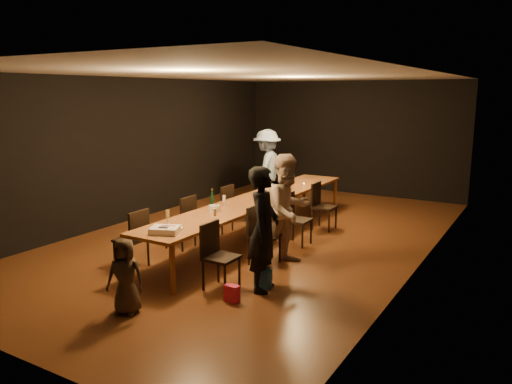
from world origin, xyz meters
The scene contains 30 objects.
ground centered at (0.00, 0.00, 0.00)m, with size 10.00×10.00×0.00m, color #482912.
room_shell centered at (0.00, 0.00, 2.08)m, with size 6.04×10.04×3.02m.
table centered at (0.00, 0.00, 0.70)m, with size 0.90×6.00×0.75m.
chair_right_0 centered at (0.85, -2.40, 0.47)m, with size 0.42×0.42×0.93m, color black, non-canonical shape.
chair_right_1 centered at (0.85, -1.20, 0.47)m, with size 0.42×0.42×0.93m, color black, non-canonical shape.
chair_right_2 centered at (0.85, 0.00, 0.47)m, with size 0.42×0.42×0.93m, color black, non-canonical shape.
chair_right_3 centered at (0.85, 1.20, 0.47)m, with size 0.42×0.42×0.93m, color black, non-canonical shape.
chair_left_0 centered at (-0.85, -2.40, 0.47)m, with size 0.42×0.42×0.93m, color black, non-canonical shape.
chair_left_1 centered at (-0.85, -1.20, 0.47)m, with size 0.42×0.42×0.93m, color black, non-canonical shape.
chair_left_2 centered at (-0.85, 0.00, 0.47)m, with size 0.42×0.42×0.93m, color black, non-canonical shape.
chair_left_3 centered at (-0.85, 1.20, 0.47)m, with size 0.42×0.42×0.93m, color black, non-canonical shape.
woman_birthday centered at (1.36, -2.12, 0.86)m, with size 0.63×0.41×1.72m, color black.
woman_tan centered at (1.15, -1.00, 0.88)m, with size 0.86×0.67×1.76m, color #CAAD97.
man_blue centered at (-1.15, 2.41, 0.92)m, with size 1.19×0.68×1.84m, color #98BAEB.
child centered at (0.28, -3.64, 0.48)m, with size 0.46×0.30×0.95m, color #423425.
gift_bag_red centered at (1.22, -2.71, 0.12)m, with size 0.20×0.11×0.23m, color #DF214E.
gift_bag_blue centered at (1.33, -2.08, 0.14)m, with size 0.22×0.14×0.27m, color #255EA3.
birthday_cake centered at (0.07, -2.65, 0.79)m, with size 0.48×0.44×0.09m.
plate_stack centered at (-0.09, -1.24, 0.80)m, with size 0.19×0.19×0.11m, color silver.
champagne_bottle centered at (-0.35, -0.93, 0.90)m, with size 0.07×0.07×0.31m, color black, non-canonical shape.
ice_bucket centered at (0.09, 0.63, 0.86)m, with size 0.21×0.21×0.23m, color #BCBCC1.
wineglass_0 centered at (-0.25, -2.22, 0.85)m, with size 0.06×0.06×0.21m, color beige, non-canonical shape.
wineglass_1 centered at (0.31, -1.78, 0.85)m, with size 0.06×0.06×0.21m, color beige, non-canonical shape.
wineglass_2 centered at (-0.13, -0.88, 0.85)m, with size 0.06×0.06×0.21m, color silver, non-canonical shape.
wineglass_3 centered at (0.25, -0.30, 0.85)m, with size 0.06×0.06×0.21m, color beige, non-canonical shape.
wineglass_4 centered at (-0.32, 0.51, 0.85)m, with size 0.06×0.06×0.21m, color silver, non-canonical shape.
wineglass_5 centered at (0.15, 1.20, 0.85)m, with size 0.06×0.06×0.21m, color silver, non-canonical shape.
tealight_near centered at (0.15, -2.39, 0.77)m, with size 0.05×0.05×0.03m, color #B2B7B2.
tealight_mid centered at (0.15, -0.16, 0.77)m, with size 0.05×0.05×0.03m, color #B2B7B2.
tealight_far centered at (0.15, 1.71, 0.77)m, with size 0.05×0.05×0.03m, color #B2B7B2.
Camera 1 is at (4.61, -7.79, 2.68)m, focal length 35.00 mm.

